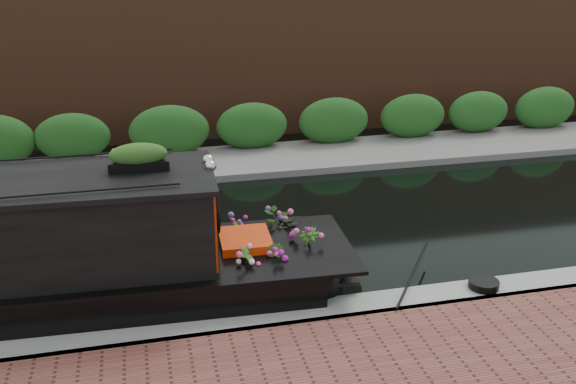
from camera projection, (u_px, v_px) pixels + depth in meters
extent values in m
plane|color=black|center=(186.00, 241.00, 12.01)|extent=(80.00, 80.00, 0.00)
cube|color=gray|center=(207.00, 339.00, 9.01)|extent=(40.00, 0.60, 0.50)
cube|color=slate|center=(171.00, 170.00, 15.83)|extent=(40.00, 2.40, 0.34)
cube|color=#1D4C19|center=(169.00, 159.00, 16.64)|extent=(40.00, 1.10, 2.80)
cube|color=#542F1C|center=(164.00, 137.00, 18.55)|extent=(40.00, 1.00, 8.00)
cube|color=red|center=(211.00, 211.00, 9.73)|extent=(0.13, 1.72, 1.33)
cube|color=black|center=(122.00, 239.00, 8.62)|extent=(0.88, 0.07, 0.54)
cube|color=red|center=(245.00, 250.00, 10.09)|extent=(0.82, 0.92, 0.49)
sphere|color=silver|center=(211.00, 166.00, 9.33)|extent=(0.18, 0.18, 0.18)
sphere|color=silver|center=(208.00, 160.00, 9.58)|extent=(0.18, 0.18, 0.18)
cube|color=black|center=(139.00, 165.00, 9.22)|extent=(0.87, 0.28, 0.14)
ellipsoid|color=orange|center=(138.00, 153.00, 9.15)|extent=(0.94, 0.27, 0.24)
imported|color=#2D561C|center=(246.00, 265.00, 9.46)|extent=(0.34, 0.39, 0.63)
imported|color=#2D561C|center=(277.00, 262.00, 9.65)|extent=(0.38, 0.38, 0.54)
imported|color=#2D561C|center=(282.00, 227.00, 10.78)|extent=(0.73, 0.70, 0.62)
imported|color=#2D561C|center=(308.00, 247.00, 10.09)|extent=(0.48, 0.48, 0.60)
imported|color=#2D561C|center=(235.00, 231.00, 10.70)|extent=(0.23, 0.31, 0.54)
cylinder|color=brown|center=(349.00, 268.00, 10.66)|extent=(0.34, 0.41, 0.34)
cylinder|color=black|center=(484.00, 284.00, 9.85)|extent=(0.47, 0.47, 0.12)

